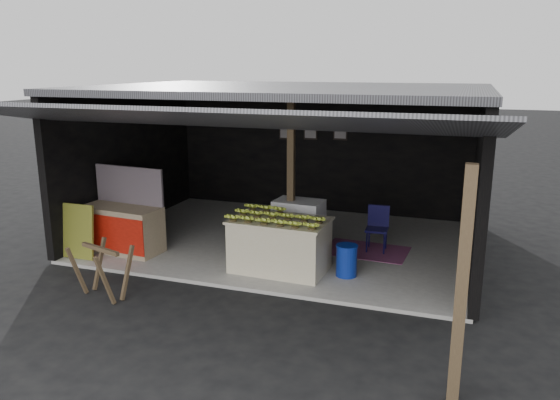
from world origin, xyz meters
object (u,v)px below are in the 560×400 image
at_px(neighbor_stall, 122,226).
at_px(plastic_chair, 378,224).
at_px(water_barrel, 347,261).
at_px(banana_table, 280,245).
at_px(white_crate, 299,226).
at_px(sawhorse, 102,266).

bearing_deg(neighbor_stall, plastic_chair, 24.74).
height_order(water_barrel, plastic_chair, plastic_chair).
height_order(banana_table, white_crate, white_crate).
bearing_deg(banana_table, plastic_chair, 51.27).
relative_size(neighbor_stall, plastic_chair, 1.85).
xyz_separation_m(white_crate, sawhorse, (-2.18, -2.82, -0.03)).
bearing_deg(water_barrel, plastic_chair, 80.10).
distance_m(neighbor_stall, water_barrel, 4.17).
height_order(banana_table, plastic_chair, banana_table).
height_order(neighbor_stall, plastic_chair, neighbor_stall).
distance_m(banana_table, water_barrel, 1.13).
bearing_deg(sawhorse, water_barrel, 46.73).
bearing_deg(white_crate, water_barrel, -36.06).
height_order(sawhorse, water_barrel, sawhorse).
bearing_deg(neighbor_stall, sawhorse, -58.57).
relative_size(neighbor_stall, sawhorse, 1.75).
relative_size(white_crate, sawhorse, 1.09).
bearing_deg(water_barrel, banana_table, -174.30).
height_order(banana_table, sawhorse, banana_table).
bearing_deg(banana_table, white_crate, 91.72).
xyz_separation_m(white_crate, water_barrel, (1.10, -0.92, -0.23)).
bearing_deg(water_barrel, sawhorse, -149.86).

